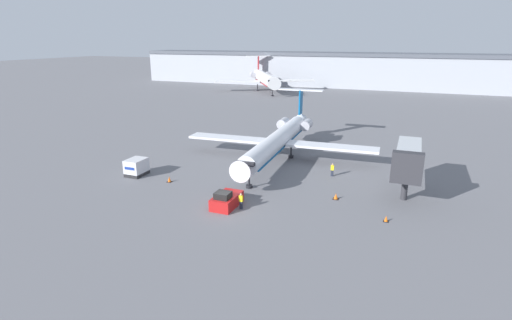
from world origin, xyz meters
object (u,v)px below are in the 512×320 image
Objects in this scene: airplane_main at (279,139)px; airplane_parked_far_left at (265,79)px; traffic_cone_left at (169,179)px; traffic_cone_mid at (386,219)px; luggage_cart at (136,167)px; worker_by_wing at (332,169)px; worker_near_tug at (241,201)px; jet_bridge at (408,158)px; pushback_tug at (227,200)px; traffic_cone_right at (336,196)px.

airplane_main is 81.42m from airplane_parked_far_left.
traffic_cone_mid is at bearing -3.85° from traffic_cone_left.
airplane_main is at bearing -68.11° from airplane_parked_far_left.
luggage_cart reaches higher than worker_by_wing.
airplane_main is 10.82m from worker_by_wing.
jet_bridge reaches higher than worker_near_tug.
pushback_tug reaches higher than traffic_cone_left.
worker_by_wing reaches higher than traffic_cone_mid.
pushback_tug is at bearing -71.99° from airplane_parked_far_left.
worker_by_wing is at bearing -29.47° from airplane_main.
airplane_main is at bearing 155.17° from jet_bridge.
airplane_parked_far_left is (-30.35, 75.54, 1.21)m from airplane_main.
airplane_main is at bearing 150.53° from worker_by_wing.
luggage_cart reaches higher than traffic_cone_right.
traffic_cone_left is at bearing -77.15° from airplane_parked_far_left.
airplane_main is 0.99× the size of airplane_parked_far_left.
jet_bridge reaches higher than pushback_tug.
worker_by_wing is at bearing 123.55° from traffic_cone_mid.
airplane_parked_far_left reaches higher than pushback_tug.
jet_bridge is at bearing -19.78° from worker_by_wing.
airplane_parked_far_left reaches higher than worker_near_tug.
worker_by_wing is 14.11m from traffic_cone_mid.
airplane_parked_far_left reaches higher than traffic_cone_right.
pushback_tug is at bearing -148.87° from traffic_cone_right.
worker_near_tug is at bearing -16.06° from luggage_cart.
traffic_cone_left is (-11.93, 4.35, -0.59)m from worker_near_tug.
luggage_cart is 4.16× the size of traffic_cone_right.
traffic_cone_right is (1.99, -7.76, -0.60)m from worker_by_wing.
airplane_main is at bearing 43.60° from luggage_cart.
traffic_cone_mid is at bearing -4.40° from luggage_cart.
pushback_tug is 2.39× the size of worker_by_wing.
worker_near_tug is 100.56m from airplane_parked_far_left.
airplane_main is 19.77m from worker_near_tug.
worker_near_tug is at bearing -83.36° from airplane_main.
pushback_tug is 1.48× the size of luggage_cart.
traffic_cone_left is 1.08× the size of traffic_cone_right.
worker_by_wing is 8.03m from traffic_cone_right.
traffic_cone_right is at bearing 3.27° from luggage_cart.
airplane_main is 18.19m from traffic_cone_left.
pushback_tug is 2.35× the size of worker_near_tug.
traffic_cone_left is 1.21× the size of traffic_cone_mid.
traffic_cone_mid is at bearing -56.45° from worker_by_wing.
traffic_cone_right is 9.41m from jet_bridge.
pushback_tug is 16.69m from traffic_cone_mid.
airplane_parked_far_left is 3.23× the size of jet_bridge.
worker_by_wing is 10.37m from jet_bridge.
luggage_cart is at bearing -136.40° from airplane_main.
traffic_cone_right is (10.70, 6.46, -0.42)m from pushback_tug.
airplane_parked_far_left reaches higher than jet_bridge.
traffic_cone_left is at bearing 159.98° from worker_near_tug.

